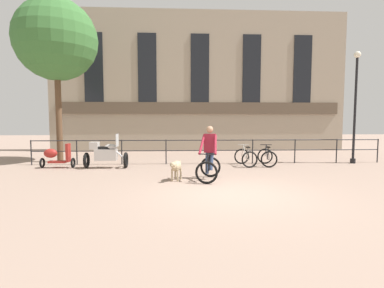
{
  "coord_description": "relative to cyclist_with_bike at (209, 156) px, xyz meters",
  "views": [
    {
      "loc": [
        -1.43,
        -7.56,
        1.9
      ],
      "look_at": [
        -0.88,
        2.86,
        1.05
      ],
      "focal_mm": 28.0,
      "sensor_mm": 36.0,
      "label": 1
    }
  ],
  "objects": [
    {
      "name": "ground_plane",
      "position": [
        0.4,
        -1.8,
        -0.76
      ],
      "size": [
        60.0,
        60.0,
        0.0
      ],
      "primitive_type": "plane",
      "color": "gray"
    },
    {
      "name": "building_facade",
      "position": [
        0.4,
        9.18,
        3.44
      ],
      "size": [
        18.0,
        0.72,
        8.45
      ],
      "color": "gray",
      "rests_on": "ground_plane"
    },
    {
      "name": "canal_railing",
      "position": [
        0.4,
        3.4,
        -0.05
      ],
      "size": [
        15.05,
        0.05,
        1.05
      ],
      "color": "#232326",
      "rests_on": "ground_plane"
    },
    {
      "name": "tree_canalside_left",
      "position": [
        -6.24,
        4.24,
        4.58
      ],
      "size": [
        3.52,
        3.52,
        7.13
      ],
      "color": "brown",
      "rests_on": "ground_plane"
    },
    {
      "name": "parked_scooter",
      "position": [
        -5.76,
        2.6,
        -0.3
      ],
      "size": [
        1.29,
        0.42,
        0.96
      ],
      "rotation": [
        0.0,
        0.0,
        1.56
      ],
      "color": "black",
      "rests_on": "ground_plane"
    },
    {
      "name": "cyclist_with_bike",
      "position": [
        0.0,
        0.0,
        0.0
      ],
      "size": [
        0.92,
        1.29,
        1.7
      ],
      "rotation": [
        0.0,
        0.0,
        -0.22
      ],
      "color": "black",
      "rests_on": "ground_plane"
    },
    {
      "name": "street_lamp",
      "position": [
        6.68,
        3.23,
        1.92
      ],
      "size": [
        0.28,
        0.28,
        4.8
      ],
      "color": "black",
      "rests_on": "ground_plane"
    },
    {
      "name": "parked_bicycle_near_lamp",
      "position": [
        1.81,
        2.74,
        -0.41
      ],
      "size": [
        0.75,
        1.16,
        0.86
      ],
      "rotation": [
        0.0,
        0.0,
        3.22
      ],
      "color": "black",
      "rests_on": "ground_plane"
    },
    {
      "name": "parked_motorcycle",
      "position": [
        -3.81,
        2.46,
        -0.2
      ],
      "size": [
        1.65,
        0.63,
        1.35
      ],
      "rotation": [
        0.0,
        0.0,
        1.58
      ],
      "color": "black",
      "rests_on": "ground_plane"
    },
    {
      "name": "dog",
      "position": [
        -1.05,
        -0.13,
        -0.32
      ],
      "size": [
        0.43,
        0.85,
        0.63
      ],
      "rotation": [
        0.0,
        0.0,
        -0.31
      ],
      "color": "tan",
      "rests_on": "ground_plane"
    },
    {
      "name": "parked_bicycle_mid_left",
      "position": [
        2.71,
        2.74,
        -0.41
      ],
      "size": [
        0.81,
        1.19,
        0.86
      ],
      "rotation": [
        0.0,
        0.0,
        3.0
      ],
      "color": "black",
      "rests_on": "ground_plane"
    }
  ]
}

